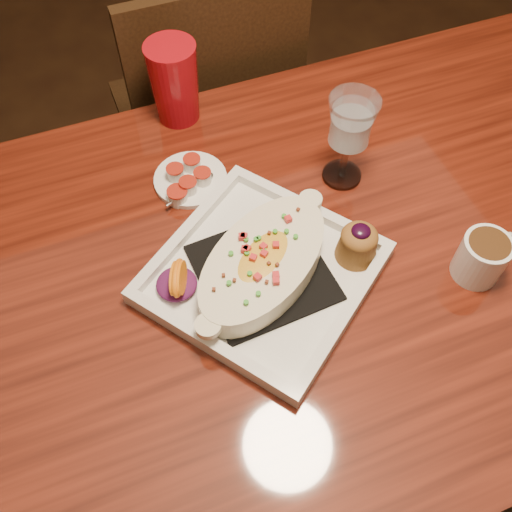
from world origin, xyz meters
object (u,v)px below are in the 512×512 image
object	(u,v)px
goblet	(351,126)
red_tumbler	(174,83)
saucer	(190,178)
table	(314,282)
chair_far	(209,118)
plate	(268,266)
coffee_mug	(483,256)

from	to	relation	value
goblet	red_tumbler	size ratio (longest dim) A/B	1.12
goblet	saucer	xyz separation A→B (m)	(-0.26, 0.09, -0.11)
table	goblet	distance (m)	0.28
red_tumbler	chair_far	bearing A→B (deg)	62.02
chair_far	goblet	size ratio (longest dim) A/B	5.23
goblet	saucer	distance (m)	0.30
table	chair_far	size ratio (longest dim) A/B	1.61
chair_far	goblet	bearing A→B (deg)	102.42
plate	saucer	bearing A→B (deg)	67.46
plate	chair_far	bearing A→B (deg)	45.38
chair_far	saucer	world-z (taller)	chair_far
coffee_mug	saucer	xyz separation A→B (m)	(-0.38, 0.35, -0.03)
goblet	red_tumbler	distance (m)	0.35
plate	coffee_mug	xyz separation A→B (m)	(0.32, -0.11, 0.01)
plate	goblet	distance (m)	0.27
chair_far	plate	bearing A→B (deg)	81.40
plate	saucer	xyz separation A→B (m)	(-0.06, 0.24, -0.02)
chair_far	red_tumbler	bearing A→B (deg)	62.02
coffee_mug	chair_far	bearing A→B (deg)	93.54
red_tumbler	goblet	bearing A→B (deg)	-48.74
coffee_mug	red_tumbler	xyz separation A→B (m)	(-0.34, 0.53, 0.04)
goblet	saucer	size ratio (longest dim) A/B	1.34
plate	coffee_mug	distance (m)	0.34
table	goblet	size ratio (longest dim) A/B	8.43
table	plate	distance (m)	0.16
chair_far	coffee_mug	xyz separation A→B (m)	(0.22, -0.76, 0.29)
table	chair_far	world-z (taller)	chair_far
chair_far	red_tumbler	xyz separation A→B (m)	(-0.12, -0.23, 0.32)
table	coffee_mug	bearing A→B (deg)	-29.70
coffee_mug	saucer	bearing A→B (deg)	124.30
red_tumbler	table	bearing A→B (deg)	-73.04
table	red_tumbler	size ratio (longest dim) A/B	9.40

